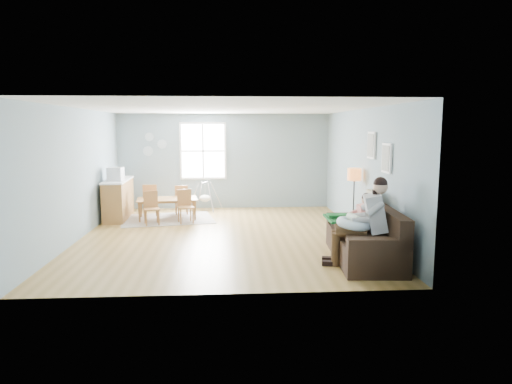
{
  "coord_description": "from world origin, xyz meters",
  "views": [
    {
      "loc": [
        0.07,
        -9.59,
        2.28
      ],
      "look_at": [
        0.66,
        -0.42,
        1.0
      ],
      "focal_mm": 32.0,
      "sensor_mm": 36.0,
      "label": 1
    }
  ],
  "objects": [
    {
      "name": "storage_cube",
      "position": [
        2.69,
        -1.91,
        0.22
      ],
      "size": [
        0.51,
        0.49,
        0.44
      ],
      "color": "silver",
      "rests_on": "room"
    },
    {
      "name": "pictures",
      "position": [
        2.97,
        -1.05,
        1.85
      ],
      "size": [
        0.05,
        1.34,
        0.74
      ],
      "color": "white",
      "rests_on": "room"
    },
    {
      "name": "dining_table",
      "position": [
        -1.44,
        1.9,
        0.26
      ],
      "size": [
        1.59,
        1.02,
        0.53
      ],
      "primitive_type": "imported",
      "rotation": [
        0.0,
        0.0,
        0.13
      ],
      "color": "brown",
      "rests_on": "rug"
    },
    {
      "name": "monitor",
      "position": [
        -2.67,
        1.77,
        1.17
      ],
      "size": [
        0.37,
        0.35,
        0.33
      ],
      "color": "#BCBDC2",
      "rests_on": "counter"
    },
    {
      "name": "wall_plates",
      "position": [
        -2.0,
        3.47,
        1.83
      ],
      "size": [
        0.67,
        0.02,
        0.66
      ],
      "color": "#A3BAC4",
      "rests_on": "room"
    },
    {
      "name": "nursing_pillow",
      "position": [
        2.18,
        -2.26,
        0.71
      ],
      "size": [
        0.66,
        0.65,
        0.24
      ],
      "primitive_type": "torus",
      "rotation": [
        0.0,
        0.14,
        -0.14
      ],
      "color": "#CAE4FC",
      "rests_on": "father"
    },
    {
      "name": "chair_nw",
      "position": [
        -1.94,
        2.37,
        0.47
      ],
      "size": [
        0.41,
        0.41,
        0.84
      ],
      "color": "olive",
      "rests_on": "rug"
    },
    {
      "name": "chair_ne",
      "position": [
        -1.15,
        2.52,
        0.44
      ],
      "size": [
        0.4,
        0.4,
        0.79
      ],
      "color": "olive",
      "rests_on": "rug"
    },
    {
      "name": "infant",
      "position": [
        2.18,
        -2.22,
        0.8
      ],
      "size": [
        0.2,
        0.41,
        0.15
      ],
      "color": "silver",
      "rests_on": "nursing_pillow"
    },
    {
      "name": "green_throw",
      "position": [
        2.48,
        -1.2,
        0.58
      ],
      "size": [
        1.05,
        0.84,
        0.04
      ],
      "primitive_type": "cube",
      "rotation": [
        0.0,
        0.0,
        -0.02
      ],
      "color": "#13561F",
      "rests_on": "sofa"
    },
    {
      "name": "sofa",
      "position": [
        2.52,
        -1.96,
        0.33
      ],
      "size": [
        1.14,
        2.34,
        0.92
      ],
      "color": "black",
      "rests_on": "room"
    },
    {
      "name": "father",
      "position": [
        2.35,
        -2.27,
        0.8
      ],
      "size": [
        1.11,
        0.62,
        1.5
      ],
      "color": "#97979A",
      "rests_on": "sofa"
    },
    {
      "name": "beige_pillow",
      "position": [
        2.8,
        -1.38,
        0.85
      ],
      "size": [
        0.21,
        0.58,
        0.57
      ],
      "primitive_type": "cube",
      "rotation": [
        0.0,
        0.0,
        -0.09
      ],
      "color": "tan",
      "rests_on": "sofa"
    },
    {
      "name": "chair_sw",
      "position": [
        -1.74,
        1.28,
        0.44
      ],
      "size": [
        0.45,
        0.45,
        0.8
      ],
      "color": "olive",
      "rests_on": "rug"
    },
    {
      "name": "room",
      "position": [
        0.0,
        0.0,
        2.42
      ],
      "size": [
        8.4,
        9.4,
        3.9
      ],
      "color": "olive"
    },
    {
      "name": "toddler",
      "position": [
        2.45,
        -1.73,
        0.78
      ],
      "size": [
        0.58,
        0.29,
        0.91
      ],
      "color": "silver",
      "rests_on": "sofa"
    },
    {
      "name": "chair_se",
      "position": [
        -0.95,
        1.42,
        0.45
      ],
      "size": [
        0.45,
        0.45,
        0.81
      ],
      "color": "olive",
      "rests_on": "rug"
    },
    {
      "name": "baby_swing",
      "position": [
        -0.55,
        3.1,
        0.36
      ],
      "size": [
        0.98,
        0.99,
        0.8
      ],
      "color": "#BCBDC2",
      "rests_on": "room"
    },
    {
      "name": "window",
      "position": [
        -0.6,
        3.46,
        1.65
      ],
      "size": [
        1.32,
        0.08,
        1.62
      ],
      "color": "white",
      "rests_on": "room"
    },
    {
      "name": "rug",
      "position": [
        -1.44,
        1.9,
        0.01
      ],
      "size": [
        2.5,
        2.07,
        0.01
      ],
      "primitive_type": "cube",
      "rotation": [
        0.0,
        0.0,
        0.18
      ],
      "color": "gray",
      "rests_on": "room"
    },
    {
      "name": "floor_lamp",
      "position": [
        2.8,
        -0.03,
        1.19
      ],
      "size": [
        0.29,
        0.29,
        1.43
      ],
      "color": "black",
      "rests_on": "room"
    },
    {
      "name": "counter",
      "position": [
        -2.7,
        2.11,
        0.51
      ],
      "size": [
        0.6,
        1.82,
        1.01
      ],
      "color": "brown",
      "rests_on": "room"
    }
  ]
}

